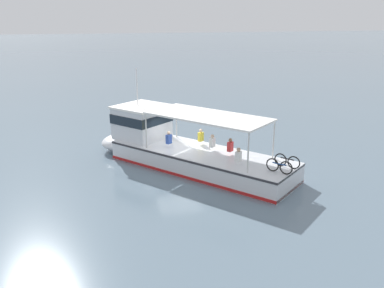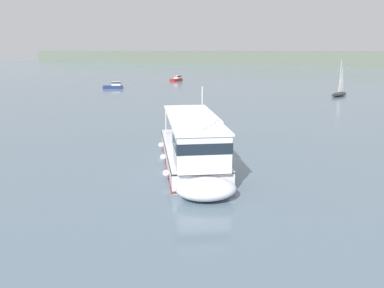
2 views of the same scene
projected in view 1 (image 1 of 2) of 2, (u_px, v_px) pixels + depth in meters
ground_plane at (178, 165)px, 23.60m from camera, size 400.00×400.00×0.00m
ferry_main at (178, 147)px, 23.44m from camera, size 10.06×12.05×5.32m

